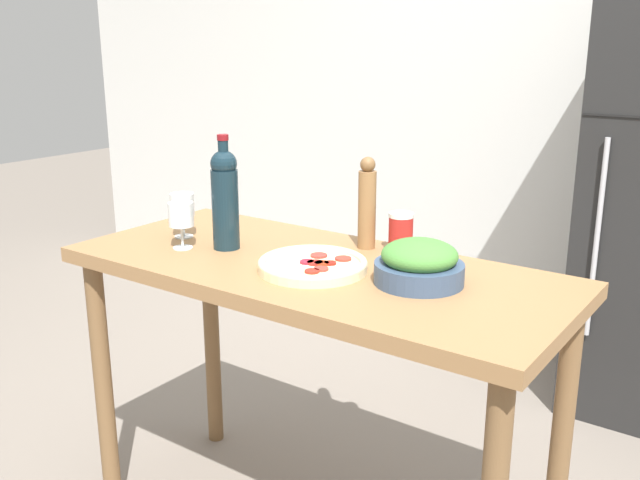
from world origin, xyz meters
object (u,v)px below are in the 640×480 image
object	(u,v)px
pepper_mill	(367,204)
homemade_pizza	(313,265)
wine_glass_near	(181,217)
wine_bottle	(225,197)
salad_bowl	(419,264)
salt_canister	(401,232)
wine_glass_far	(182,207)

from	to	relation	value
pepper_mill	homemade_pizza	distance (m)	0.29
wine_glass_near	wine_bottle	bearing A→B (deg)	36.91
salad_bowl	pepper_mill	bearing A→B (deg)	144.79
wine_bottle	salt_canister	xyz separation A→B (m)	(0.43, 0.26, -0.10)
pepper_mill	salad_bowl	bearing A→B (deg)	-35.21
wine_glass_far	salt_canister	size ratio (longest dim) A/B	1.20
wine_bottle	wine_glass_far	distance (m)	0.20
wine_glass_near	salad_bowl	bearing A→B (deg)	9.97
salad_bowl	salt_canister	xyz separation A→B (m)	(-0.17, 0.22, 0.01)
pepper_mill	salad_bowl	world-z (taller)	pepper_mill
wine_glass_far	pepper_mill	size ratio (longest dim) A/B	0.51
salad_bowl	homemade_pizza	bearing A→B (deg)	-165.50
wine_bottle	salt_canister	world-z (taller)	wine_bottle
wine_glass_near	salad_bowl	distance (m)	0.72
wine_glass_near	homemade_pizza	xyz separation A→B (m)	(0.43, 0.05, -0.08)
wine_glass_near	wine_glass_far	distance (m)	0.12
wine_glass_far	homemade_pizza	size ratio (longest dim) A/B	0.47
wine_glass_far	pepper_mill	world-z (taller)	pepper_mill
homemade_pizza	salad_bowl	bearing A→B (deg)	14.50
wine_bottle	wine_glass_near	xyz separation A→B (m)	(-0.10, -0.08, -0.06)
pepper_mill	homemade_pizza	xyz separation A→B (m)	(-0.00, -0.26, -0.11)
pepper_mill	salt_canister	xyz separation A→B (m)	(0.10, 0.02, -0.07)
salad_bowl	wine_bottle	bearing A→B (deg)	-175.53
wine_glass_near	homemade_pizza	distance (m)	0.44
salad_bowl	salt_canister	distance (m)	0.28
salad_bowl	salt_canister	size ratio (longest dim) A/B	1.97
salad_bowl	homemade_pizza	world-z (taller)	salad_bowl
salad_bowl	salt_canister	bearing A→B (deg)	128.68
wine_glass_far	pepper_mill	distance (m)	0.57
wine_bottle	salad_bowl	bearing A→B (deg)	4.47
wine_glass_near	homemade_pizza	bearing A→B (deg)	7.00
wine_glass_far	pepper_mill	xyz separation A→B (m)	(0.52, 0.23, 0.03)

